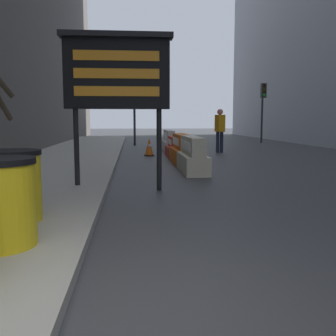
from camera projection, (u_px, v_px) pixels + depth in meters
barrel_drum_back at (11, 186)px, 4.88m from camera, size 0.75×0.75×0.89m
message_board at (117, 74)px, 7.45m from camera, size 2.11×0.36×3.00m
jersey_barrier_cream at (192, 156)px, 10.47m from camera, size 0.61×2.18×0.94m
jersey_barrier_orange_far at (182, 150)px, 12.75m from camera, size 0.63×2.03×0.93m
jersey_barrier_red_striped at (175, 148)px, 14.83m from camera, size 0.61×1.62×0.76m
jersey_barrier_white at (169, 142)px, 17.20m from camera, size 0.51×2.15×0.94m
traffic_cone_near at (149, 147)px, 15.19m from camera, size 0.39×0.39×0.70m
traffic_light_near_curb at (134, 89)px, 20.85m from camera, size 0.28×0.45×4.13m
traffic_light_far_side at (263, 100)px, 23.19m from camera, size 0.28×0.45×3.51m
pedestrian_worker at (220, 127)px, 16.55m from camera, size 0.37×0.52×1.84m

